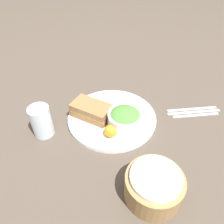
{
  "coord_description": "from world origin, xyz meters",
  "views": [
    {
      "loc": [
        -0.09,
        0.59,
        0.56
      ],
      "look_at": [
        0.0,
        0.0,
        0.03
      ],
      "focal_mm": 35.0,
      "sensor_mm": 36.0,
      "label": 1
    }
  ],
  "objects_px": {
    "spoon": "(196,115)",
    "plate": "(112,117)",
    "knife": "(194,112)",
    "drink_glass": "(41,121)",
    "bread_basket": "(154,186)",
    "salad_bowl": "(125,119)",
    "fork": "(192,109)",
    "dressing_cup": "(134,107)",
    "sandwich": "(92,110)"
  },
  "relations": [
    {
      "from": "spoon",
      "to": "plate",
      "type": "bearing_deg",
      "value": 176.77
    },
    {
      "from": "plate",
      "to": "knife",
      "type": "bearing_deg",
      "value": -164.76
    },
    {
      "from": "drink_glass",
      "to": "bread_basket",
      "type": "xyz_separation_m",
      "value": [
        -0.37,
        0.17,
        -0.01
      ]
    },
    {
      "from": "salad_bowl",
      "to": "fork",
      "type": "distance_m",
      "value": 0.3
    },
    {
      "from": "plate",
      "to": "dressing_cup",
      "type": "distance_m",
      "value": 0.09
    },
    {
      "from": "drink_glass",
      "to": "knife",
      "type": "relative_size",
      "value": 0.54
    },
    {
      "from": "plate",
      "to": "salad_bowl",
      "type": "relative_size",
      "value": 2.74
    },
    {
      "from": "dressing_cup",
      "to": "bread_basket",
      "type": "relative_size",
      "value": 0.38
    },
    {
      "from": "bread_basket",
      "to": "knife",
      "type": "xyz_separation_m",
      "value": [
        -0.16,
        -0.36,
        -0.04
      ]
    },
    {
      "from": "plate",
      "to": "knife",
      "type": "height_order",
      "value": "plate"
    },
    {
      "from": "salad_bowl",
      "to": "drink_glass",
      "type": "relative_size",
      "value": 1.05
    },
    {
      "from": "bread_basket",
      "to": "spoon",
      "type": "relative_size",
      "value": 0.86
    },
    {
      "from": "salad_bowl",
      "to": "fork",
      "type": "relative_size",
      "value": 0.6
    },
    {
      "from": "plate",
      "to": "sandwich",
      "type": "xyz_separation_m",
      "value": [
        0.07,
        0.01,
        0.03
      ]
    },
    {
      "from": "fork",
      "to": "spoon",
      "type": "distance_m",
      "value": 0.04
    },
    {
      "from": "sandwich",
      "to": "dressing_cup",
      "type": "distance_m",
      "value": 0.16
    },
    {
      "from": "drink_glass",
      "to": "knife",
      "type": "height_order",
      "value": "drink_glass"
    },
    {
      "from": "bread_basket",
      "to": "salad_bowl",
      "type": "bearing_deg",
      "value": -66.59
    },
    {
      "from": "salad_bowl",
      "to": "dressing_cup",
      "type": "xyz_separation_m",
      "value": [
        -0.03,
        -0.09,
        -0.02
      ]
    },
    {
      "from": "plate",
      "to": "drink_glass",
      "type": "xyz_separation_m",
      "value": [
        0.22,
        0.11,
        0.05
      ]
    },
    {
      "from": "sandwich",
      "to": "fork",
      "type": "relative_size",
      "value": 0.8
    },
    {
      "from": "salad_bowl",
      "to": "bread_basket",
      "type": "xyz_separation_m",
      "value": [
        -0.1,
        0.23,
        -0.01
      ]
    },
    {
      "from": "sandwich",
      "to": "bread_basket",
      "type": "distance_m",
      "value": 0.35
    },
    {
      "from": "sandwich",
      "to": "fork",
      "type": "height_order",
      "value": "sandwich"
    },
    {
      "from": "fork",
      "to": "plate",
      "type": "bearing_deg",
      "value": -176.77
    },
    {
      "from": "bread_basket",
      "to": "fork",
      "type": "relative_size",
      "value": 0.77
    },
    {
      "from": "sandwich",
      "to": "dressing_cup",
      "type": "xyz_separation_m",
      "value": [
        -0.15,
        -0.05,
        -0.01
      ]
    },
    {
      "from": "salad_bowl",
      "to": "plate",
      "type": "bearing_deg",
      "value": -41.26
    },
    {
      "from": "plate",
      "to": "spoon",
      "type": "height_order",
      "value": "plate"
    },
    {
      "from": "plate",
      "to": "sandwich",
      "type": "bearing_deg",
      "value": 7.56
    },
    {
      "from": "plate",
      "to": "bread_basket",
      "type": "bearing_deg",
      "value": 118.71
    },
    {
      "from": "plate",
      "to": "knife",
      "type": "relative_size",
      "value": 1.56
    },
    {
      "from": "fork",
      "to": "sandwich",
      "type": "bearing_deg",
      "value": -178.82
    },
    {
      "from": "drink_glass",
      "to": "dressing_cup",
      "type": "bearing_deg",
      "value": -153.98
    },
    {
      "from": "plate",
      "to": "spoon",
      "type": "relative_size",
      "value": 1.82
    },
    {
      "from": "knife",
      "to": "spoon",
      "type": "xyz_separation_m",
      "value": [
        -0.0,
        0.02,
        0.0
      ]
    },
    {
      "from": "dressing_cup",
      "to": "spoon",
      "type": "xyz_separation_m",
      "value": [
        -0.23,
        -0.03,
        -0.03
      ]
    },
    {
      "from": "spoon",
      "to": "sandwich",
      "type": "bearing_deg",
      "value": 175.93
    },
    {
      "from": "salad_bowl",
      "to": "bread_basket",
      "type": "distance_m",
      "value": 0.25
    },
    {
      "from": "salad_bowl",
      "to": "spoon",
      "type": "bearing_deg",
      "value": -156.83
    },
    {
      "from": "sandwich",
      "to": "salad_bowl",
      "type": "distance_m",
      "value": 0.13
    },
    {
      "from": "plate",
      "to": "fork",
      "type": "relative_size",
      "value": 1.64
    },
    {
      "from": "sandwich",
      "to": "fork",
      "type": "bearing_deg",
      "value": -163.58
    },
    {
      "from": "bread_basket",
      "to": "sandwich",
      "type": "bearing_deg",
      "value": -49.92
    },
    {
      "from": "dressing_cup",
      "to": "knife",
      "type": "distance_m",
      "value": 0.23
    },
    {
      "from": "dressing_cup",
      "to": "bread_basket",
      "type": "xyz_separation_m",
      "value": [
        -0.07,
        0.32,
        0.01
      ]
    },
    {
      "from": "fork",
      "to": "dressing_cup",
      "type": "bearing_deg",
      "value": 179.87
    },
    {
      "from": "salad_bowl",
      "to": "fork",
      "type": "bearing_deg",
      "value": -149.8
    },
    {
      "from": "sandwich",
      "to": "drink_glass",
      "type": "relative_size",
      "value": 1.42
    },
    {
      "from": "fork",
      "to": "spoon",
      "type": "relative_size",
      "value": 1.11
    }
  ]
}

